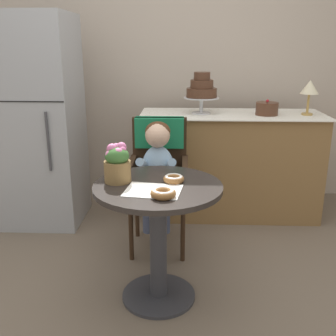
{
  "coord_description": "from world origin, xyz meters",
  "views": [
    {
      "loc": [
        0.14,
        -2.04,
        1.45
      ],
      "look_at": [
        0.05,
        0.15,
        0.77
      ],
      "focal_mm": 42.08,
      "sensor_mm": 36.0,
      "label": 1
    }
  ],
  "objects_px": {
    "donut_mid": "(163,193)",
    "round_layer_cake": "(267,109)",
    "wicker_chair": "(159,162)",
    "refrigerator": "(39,123)",
    "table_lamp": "(310,89)",
    "donut_front": "(174,179)",
    "flower_vase": "(117,162)",
    "seated_child": "(158,163)",
    "tiered_cake_stand": "(202,90)",
    "cafe_table": "(158,220)"
  },
  "relations": [
    {
      "from": "tiered_cake_stand",
      "to": "cafe_table",
      "type": "bearing_deg",
      "value": -102.35
    },
    {
      "from": "wicker_chair",
      "to": "refrigerator",
      "type": "bearing_deg",
      "value": 159.87
    },
    {
      "from": "wicker_chair",
      "to": "tiered_cake_stand",
      "type": "distance_m",
      "value": 0.82
    },
    {
      "from": "tiered_cake_stand",
      "to": "round_layer_cake",
      "type": "xyz_separation_m",
      "value": [
        0.54,
        -0.05,
        -0.15
      ]
    },
    {
      "from": "wicker_chair",
      "to": "refrigerator",
      "type": "relative_size",
      "value": 0.56
    },
    {
      "from": "cafe_table",
      "to": "wicker_chair",
      "type": "xyz_separation_m",
      "value": [
        -0.04,
        0.7,
        0.13
      ]
    },
    {
      "from": "donut_front",
      "to": "refrigerator",
      "type": "distance_m",
      "value": 1.56
    },
    {
      "from": "donut_mid",
      "to": "tiered_cake_stand",
      "type": "bearing_deg",
      "value": 80.62
    },
    {
      "from": "seated_child",
      "to": "round_layer_cake",
      "type": "distance_m",
      "value": 1.15
    },
    {
      "from": "seated_child",
      "to": "flower_vase",
      "type": "height_order",
      "value": "seated_child"
    },
    {
      "from": "round_layer_cake",
      "to": "seated_child",
      "type": "bearing_deg",
      "value": -140.87
    },
    {
      "from": "donut_front",
      "to": "flower_vase",
      "type": "relative_size",
      "value": 0.53
    },
    {
      "from": "seated_child",
      "to": "refrigerator",
      "type": "height_order",
      "value": "refrigerator"
    },
    {
      "from": "cafe_table",
      "to": "refrigerator",
      "type": "height_order",
      "value": "refrigerator"
    },
    {
      "from": "cafe_table",
      "to": "table_lamp",
      "type": "height_order",
      "value": "table_lamp"
    },
    {
      "from": "donut_front",
      "to": "flower_vase",
      "type": "distance_m",
      "value": 0.33
    },
    {
      "from": "wicker_chair",
      "to": "donut_mid",
      "type": "height_order",
      "value": "wicker_chair"
    },
    {
      "from": "donut_front",
      "to": "round_layer_cake",
      "type": "xyz_separation_m",
      "value": [
        0.74,
        1.21,
        0.21
      ]
    },
    {
      "from": "flower_vase",
      "to": "tiered_cake_stand",
      "type": "relative_size",
      "value": 0.64
    },
    {
      "from": "seated_child",
      "to": "table_lamp",
      "type": "distance_m",
      "value": 1.47
    },
    {
      "from": "round_layer_cake",
      "to": "donut_mid",
      "type": "bearing_deg",
      "value": -118.73
    },
    {
      "from": "wicker_chair",
      "to": "round_layer_cake",
      "type": "bearing_deg",
      "value": 33.68
    },
    {
      "from": "donut_mid",
      "to": "flower_vase",
      "type": "relative_size",
      "value": 0.59
    },
    {
      "from": "donut_front",
      "to": "tiered_cake_stand",
      "type": "relative_size",
      "value": 0.34
    },
    {
      "from": "cafe_table",
      "to": "wicker_chair",
      "type": "bearing_deg",
      "value": 93.16
    },
    {
      "from": "wicker_chair",
      "to": "round_layer_cake",
      "type": "xyz_separation_m",
      "value": [
        0.87,
        0.55,
        0.31
      ]
    },
    {
      "from": "donut_mid",
      "to": "round_layer_cake",
      "type": "relative_size",
      "value": 0.71
    },
    {
      "from": "table_lamp",
      "to": "refrigerator",
      "type": "distance_m",
      "value": 2.24
    },
    {
      "from": "donut_front",
      "to": "tiered_cake_stand",
      "type": "height_order",
      "value": "tiered_cake_stand"
    },
    {
      "from": "flower_vase",
      "to": "table_lamp",
      "type": "relative_size",
      "value": 0.78
    },
    {
      "from": "donut_front",
      "to": "donut_mid",
      "type": "xyz_separation_m",
      "value": [
        -0.05,
        -0.23,
        0.0
      ]
    },
    {
      "from": "wicker_chair",
      "to": "donut_front",
      "type": "bearing_deg",
      "value": -77.94
    },
    {
      "from": "wicker_chair",
      "to": "refrigerator",
      "type": "height_order",
      "value": "refrigerator"
    },
    {
      "from": "tiered_cake_stand",
      "to": "round_layer_cake",
      "type": "distance_m",
      "value": 0.56
    },
    {
      "from": "flower_vase",
      "to": "cafe_table",
      "type": "bearing_deg",
      "value": -10.45
    },
    {
      "from": "wicker_chair",
      "to": "refrigerator",
      "type": "distance_m",
      "value": 1.11
    },
    {
      "from": "wicker_chair",
      "to": "flower_vase",
      "type": "relative_size",
      "value": 4.3
    },
    {
      "from": "refrigerator",
      "to": "table_lamp",
      "type": "bearing_deg",
      "value": 4.27
    },
    {
      "from": "refrigerator",
      "to": "round_layer_cake",
      "type": "bearing_deg",
      "value": 4.62
    },
    {
      "from": "donut_front",
      "to": "flower_vase",
      "type": "bearing_deg",
      "value": -179.73
    },
    {
      "from": "donut_mid",
      "to": "round_layer_cake",
      "type": "xyz_separation_m",
      "value": [
        0.79,
        1.44,
        0.21
      ]
    },
    {
      "from": "seated_child",
      "to": "donut_mid",
      "type": "bearing_deg",
      "value": -83.92
    },
    {
      "from": "tiered_cake_stand",
      "to": "round_layer_cake",
      "type": "relative_size",
      "value": 1.87
    },
    {
      "from": "donut_mid",
      "to": "flower_vase",
      "type": "distance_m",
      "value": 0.36
    },
    {
      "from": "cafe_table",
      "to": "seated_child",
      "type": "height_order",
      "value": "seated_child"
    },
    {
      "from": "donut_front",
      "to": "flower_vase",
      "type": "height_order",
      "value": "flower_vase"
    },
    {
      "from": "donut_front",
      "to": "tiered_cake_stand",
      "type": "distance_m",
      "value": 1.32
    },
    {
      "from": "wicker_chair",
      "to": "table_lamp",
      "type": "relative_size",
      "value": 3.35
    },
    {
      "from": "wicker_chair",
      "to": "flower_vase",
      "type": "bearing_deg",
      "value": -104.78
    },
    {
      "from": "wicker_chair",
      "to": "flower_vase",
      "type": "height_order",
      "value": "wicker_chair"
    }
  ]
}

